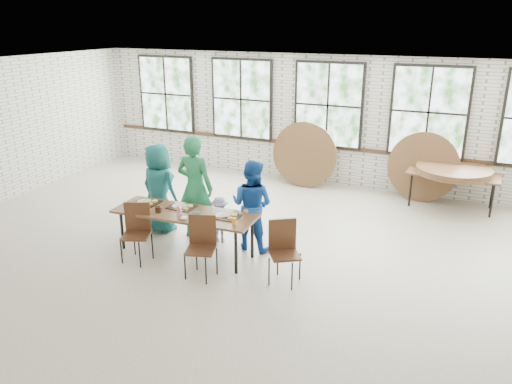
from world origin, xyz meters
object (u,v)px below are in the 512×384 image
Objects in this scene: storage_table at (453,176)px; dining_table at (185,215)px; chair_near_left at (137,227)px; chair_near_right at (202,241)px.

dining_table is at bearing -132.37° from storage_table.
storage_table is at bearing 22.91° from chair_near_left.
chair_near_left is 1.00× the size of chair_near_right.
chair_near_right is at bearing -124.15° from storage_table.
dining_table is 0.82m from chair_near_right.
dining_table is 5.66m from storage_table.
dining_table is 1.35× the size of storage_table.
storage_table is at bearing 43.69° from dining_table.
chair_near_left is at bearing 160.64° from chair_near_right.
storage_table is at bearing 37.10° from chair_near_right.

